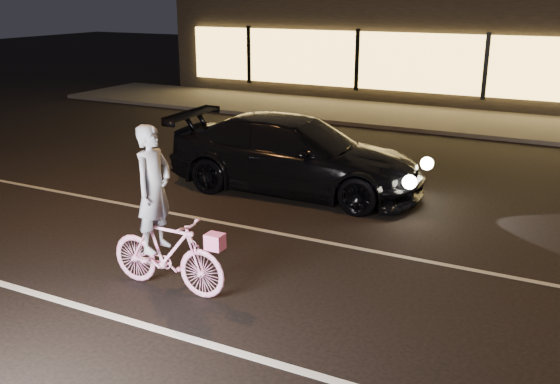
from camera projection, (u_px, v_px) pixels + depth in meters
The scene contains 7 objects.
ground at pixel (281, 295), 8.45m from camera, with size 90.00×90.00×0.00m, color black.
lane_stripe_near at pixel (222, 348), 7.18m from camera, with size 60.00×0.12×0.01m, color silver.
lane_stripe_far at pixel (337, 244), 10.14m from camera, with size 60.00×0.10×0.01m, color gray.
sidewalk at pixel (471, 122), 19.45m from camera, with size 30.00×4.00×0.12m, color #383533.
storefront at pixel (506, 41), 23.87m from camera, with size 25.40×8.42×4.20m.
cyclist at pixel (163, 234), 8.39m from camera, with size 1.82×0.63×2.30m.
sedan at pixel (295, 155), 12.68m from camera, with size 5.36×2.33×1.53m.
Camera 1 is at (3.46, -6.79, 3.91)m, focal length 40.00 mm.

